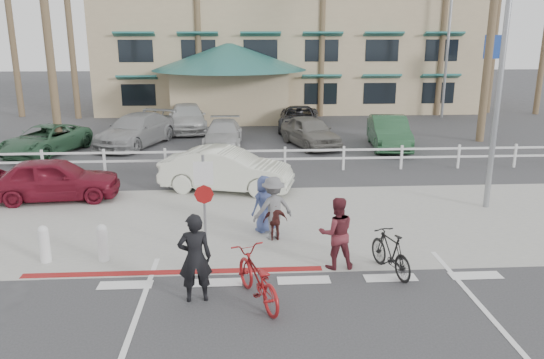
{
  "coord_description": "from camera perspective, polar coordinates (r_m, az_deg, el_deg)",
  "views": [
    {
      "loc": [
        -1.38,
        -10.31,
        5.44
      ],
      "look_at": [
        -0.53,
        3.84,
        1.5
      ],
      "focal_mm": 35.0,
      "sensor_mm": 36.0,
      "label": 1
    }
  ],
  "objects": [
    {
      "name": "lot_car_6",
      "position": [
        27.17,
        -14.43,
        5.15
      ],
      "size": [
        3.89,
        5.76,
        1.55
      ],
      "primitive_type": "imported",
      "rotation": [
        0.0,
        0.0,
        -0.36
      ],
      "color": "gray",
      "rests_on": "ground"
    },
    {
      "name": "rider_black",
      "position": [
        12.65,
        6.95,
        -5.74
      ],
      "size": [
        0.89,
        0.71,
        1.76
      ],
      "primitive_type": "imported",
      "rotation": [
        0.0,
        0.0,
        3.2
      ],
      "color": "maroon",
      "rests_on": "ground"
    },
    {
      "name": "bike_black",
      "position": [
        12.73,
        12.64,
        -7.65
      ],
      "size": [
        0.93,
        1.78,
        1.03
      ],
      "primitive_type": "imported",
      "rotation": [
        0.0,
        0.0,
        3.42
      ],
      "color": "black",
      "rests_on": "ground"
    },
    {
      "name": "sidewalk_plaza",
      "position": [
        15.84,
        1.77,
        -4.55
      ],
      "size": [
        22.0,
        7.0,
        0.01
      ],
      "primitive_type": "cube",
      "color": "gray",
      "rests_on": "ground"
    },
    {
      "name": "lot_car_3",
      "position": [
        26.35,
        12.46,
        4.96
      ],
      "size": [
        2.19,
        4.85,
        1.55
      ],
      "primitive_type": "imported",
      "rotation": [
        0.0,
        0.0,
        -0.12
      ],
      "color": "#234C2E",
      "rests_on": "ground"
    },
    {
      "name": "palm_4",
      "position": [
        36.4,
        -1.34,
        18.77
      ],
      "size": [
        4.0,
        4.0,
        15.0
      ],
      "primitive_type": null,
      "color": "#18401A",
      "rests_on": "ground"
    },
    {
      "name": "streetlight_1",
      "position": [
        36.84,
        18.39,
        13.7
      ],
      "size": [
        0.6,
        2.0,
        9.5
      ],
      "primitive_type": null,
      "color": "gray",
      "rests_on": "ground"
    },
    {
      "name": "lot_car_2",
      "position": [
        26.2,
        4.13,
        5.16
      ],
      "size": [
        2.94,
        4.69,
        1.49
      ],
      "primitive_type": "imported",
      "rotation": [
        0.0,
        0.0,
        0.29
      ],
      "color": "#64625C",
      "rests_on": "ground"
    },
    {
      "name": "curb_red",
      "position": [
        12.83,
        -10.52,
        -9.79
      ],
      "size": [
        7.0,
        0.25,
        0.02
      ],
      "primitive_type": "cube",
      "color": "maroon",
      "rests_on": "ground"
    },
    {
      "name": "bollard_1",
      "position": [
        14.13,
        -23.29,
        -6.39
      ],
      "size": [
        0.26,
        0.26,
        0.95
      ],
      "primitive_type": null,
      "color": "silver",
      "rests_on": "ground"
    },
    {
      "name": "rail_fence",
      "position": [
        21.48,
        1.67,
        2.22
      ],
      "size": [
        29.4,
        0.16,
        1.0
      ],
      "primitive_type": null,
      "color": "silver",
      "rests_on": "ground"
    },
    {
      "name": "info_sign",
      "position": [
        35.89,
        22.31,
        10.18
      ],
      "size": [
        1.2,
        0.16,
        5.6
      ],
      "primitive_type": null,
      "color": "navy",
      "rests_on": "ground"
    },
    {
      "name": "bike_red",
      "position": [
        11.15,
        -1.62,
        -10.54
      ],
      "size": [
        1.4,
        2.19,
        1.09
      ],
      "primitive_type": "imported",
      "rotation": [
        0.0,
        0.0,
        3.5
      ],
      "color": "maroon",
      "rests_on": "ground"
    },
    {
      "name": "rider_red",
      "position": [
        11.14,
        -8.29,
        -8.35
      ],
      "size": [
        0.75,
        0.54,
        1.92
      ],
      "primitive_type": "imported",
      "rotation": [
        0.0,
        0.0,
        3.26
      ],
      "color": "black",
      "rests_on": "ground"
    },
    {
      "name": "sign_post",
      "position": [
        13.17,
        -7.29,
        -2.25
      ],
      "size": [
        0.5,
        0.1,
        2.9
      ],
      "primitive_type": null,
      "color": "gray",
      "rests_on": "ground"
    },
    {
      "name": "palm_10",
      "position": [
        26.75,
        -23.14,
        15.54
      ],
      "size": [
        4.0,
        4.0,
        12.0
      ],
      "primitive_type": null,
      "color": "#18401A",
      "rests_on": "ground"
    },
    {
      "name": "pedestrian_child",
      "position": [
        14.29,
        0.35,
        -4.44
      ],
      "size": [
        0.68,
        0.33,
        1.12
      ],
      "primitive_type": "imported",
      "rotation": [
        0.0,
        0.0,
        3.22
      ],
      "color": "#411A18",
      "rests_on": "ground"
    },
    {
      "name": "car_red_compact",
      "position": [
        19.14,
        -22.37,
        0.05
      ],
      "size": [
        4.35,
        2.05,
        1.44
      ],
      "primitive_type": "imported",
      "rotation": [
        0.0,
        0.0,
        1.66
      ],
      "color": "maroon",
      "rests_on": "ground"
    },
    {
      "name": "bollard_0",
      "position": [
        13.71,
        -17.75,
        -6.49
      ],
      "size": [
        0.26,
        0.26,
        0.95
      ],
      "primitive_type": null,
      "color": "silver",
      "rests_on": "ground"
    },
    {
      "name": "bike_path",
      "position": [
        10.03,
        5.27,
        -17.37
      ],
      "size": [
        12.0,
        16.0,
        0.01
      ],
      "primitive_type": "cube",
      "color": "#333335",
      "rests_on": "ground"
    },
    {
      "name": "pedestrian_a",
      "position": [
        14.28,
        0.12,
        -3.12
      ],
      "size": [
        1.29,
        1.02,
        1.75
      ],
      "primitive_type": "imported",
      "rotation": [
        0.0,
        0.0,
        3.51
      ],
      "color": "slate",
      "rests_on": "ground"
    },
    {
      "name": "cross_street",
      "position": [
        19.63,
        0.72,
        -0.55
      ],
      "size": [
        40.0,
        5.0,
        0.01
      ],
      "primitive_type": "cube",
      "color": "#333335",
      "rests_on": "ground"
    },
    {
      "name": "ground",
      "position": [
        11.74,
        3.79,
        -12.11
      ],
      "size": [
        140.0,
        140.0,
        0.0
      ],
      "primitive_type": "plane",
      "color": "#333335"
    },
    {
      "name": "lot_car_5",
      "position": [
        30.59,
        2.93,
        6.55
      ],
      "size": [
        2.81,
        5.09,
        1.35
      ],
      "primitive_type": "imported",
      "rotation": [
        0.0,
        0.0,
        -0.12
      ],
      "color": "#2A292C",
      "rests_on": "ground"
    },
    {
      "name": "pedestrian_b",
      "position": [
        14.85,
        -0.76,
        -2.65
      ],
      "size": [
        0.94,
        0.88,
        1.62
      ],
      "primitive_type": "imported",
      "rotation": [
        0.0,
        0.0,
        3.77
      ],
      "color": "#394678",
      "rests_on": "ground"
    },
    {
      "name": "car_white_sedan",
      "position": [
        18.79,
        -4.91,
        1.06
      ],
      "size": [
        4.89,
        2.73,
        1.53
      ],
      "primitive_type": "imported",
      "rotation": [
        0.0,
        0.0,
        1.32
      ],
      "color": "silver",
      "rests_on": "ground"
    },
    {
      "name": "palm_7",
      "position": [
        37.8,
        18.12,
        17.17
      ],
      "size": [
        4.0,
        4.0,
        14.0
      ],
      "primitive_type": null,
      "color": "#18401A",
      "rests_on": "ground"
    },
    {
      "name": "palm_3",
      "position": [
        35.45,
        -8.08,
        17.91
      ],
      "size": [
        4.0,
        4.0,
        14.0
      ],
      "primitive_type": null,
      "color": "#18401A",
      "rests_on": "ground"
    },
    {
      "name": "lot_car_1",
      "position": [
        26.17,
        -5.29,
        4.9
      ],
      "size": [
        1.93,
        4.47,
        1.28
      ],
      "primitive_type": "imported",
      "rotation": [
        0.0,
        0.0,
        -0.03
      ],
      "color": "#A2A2A3",
      "rests_on": "ground"
    },
    {
      "name": "lot_car_0",
      "position": [
        26.65,
        -23.2,
        3.94
      ],
      "size": [
        3.6,
        5.22,
        1.33
      ],
      "primitive_type": "imported",
      "rotation": [
        0.0,
        0.0,
        -0.32
      ],
      "color": "#2C5338",
      "rests_on": "ground"
    },
    {
      "name": "palm_8",
      "position": [
        40.31,
        23.2,
        17.28
      ],
      "size": [
        4.0,
        4.0,
        15.0
      ],
      "primitive_type": null,
      "color": "#18401A",
      "rests_on": "ground"
    },
    {
      "name": "lot_car_4",
      "position": [
        30.9,
        -9.1,
        6.58
      ],
      "size": [
        2.65,
        5.28,
        1.47
      ],
      "primitive_type": "imported",
      "rotation": [
        0.0,
        0.0,
        0.12
      ],
      "color": "silver",
      "rests_on": "ground"
    },
    {
      "name": "parking_lot",
      "position": [
        28.87,
        -0.65,
        4.67
      ],
      "size": [
        50.0,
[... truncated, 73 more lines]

